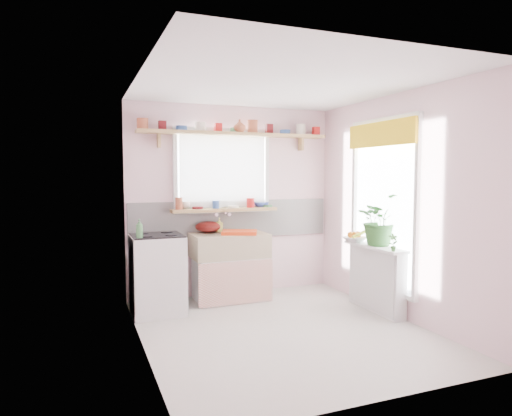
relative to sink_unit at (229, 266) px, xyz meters
name	(u,v)px	position (x,y,z in m)	size (l,w,h in m)	color
room	(302,193)	(0.81, -0.43, 0.94)	(3.20, 3.20, 3.20)	beige
sink_unit	(229,266)	(0.00, 0.00, 0.00)	(0.95, 0.65, 1.11)	white
cooker	(157,274)	(-0.95, -0.24, 0.03)	(0.58, 0.58, 0.93)	white
radiator_ledge	(376,277)	(1.45, -1.09, -0.03)	(0.22, 0.95, 0.78)	white
windowsill	(225,210)	(0.00, 0.19, 0.71)	(1.40, 0.22, 0.04)	tan
pine_shelf	(236,134)	(0.15, 0.18, 1.69)	(2.52, 0.24, 0.04)	tan
shelf_crockery	(236,128)	(0.15, 0.18, 1.76)	(2.47, 0.11, 0.12)	#A55133
sill_crockery	(221,204)	(-0.05, 0.19, 0.78)	(1.35, 0.11, 0.12)	#A55133
dish_tray	(239,232)	(0.11, -0.09, 0.44)	(0.43, 0.33, 0.04)	#FF4816
colander	(208,227)	(-0.22, 0.21, 0.49)	(0.32, 0.32, 0.15)	#5A110F
jade_plant	(380,219)	(1.48, -1.09, 0.65)	(0.54, 0.47, 0.60)	#2C6127
fruit_bowl	(355,239)	(1.36, -0.77, 0.38)	(0.26, 0.26, 0.06)	white
herb_pot	(393,242)	(1.36, -1.49, 0.44)	(0.10, 0.07, 0.19)	#386D2B
soap_bottle_sink	(219,225)	(-0.07, 0.21, 0.51)	(0.08, 0.09, 0.19)	#F4FF71
sill_cup	(185,205)	(-0.50, 0.25, 0.78)	(0.12, 0.12, 0.10)	white
sill_bowl	(261,204)	(0.54, 0.25, 0.76)	(0.21, 0.21, 0.07)	#3750B2
shelf_vase	(240,126)	(0.18, 0.12, 1.79)	(0.16, 0.16, 0.16)	#A25232
cooker_bottle	(139,228)	(-1.17, -0.46, 0.59)	(0.08, 0.08, 0.21)	#3C7842
fruit	(355,235)	(1.37, -0.77, 0.43)	(0.20, 0.14, 0.10)	orange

